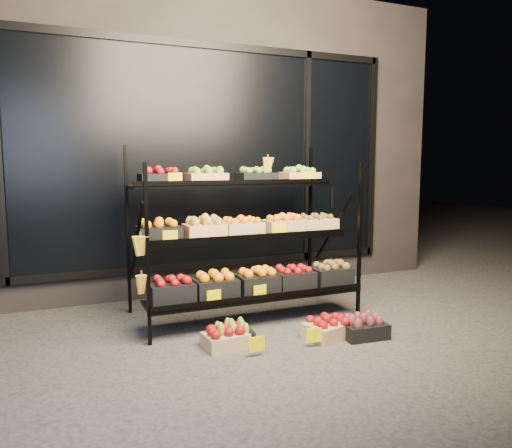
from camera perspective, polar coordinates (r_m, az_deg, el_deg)
name	(u,v)px	position (r m, az deg, el deg)	size (l,w,h in m)	color
ground	(272,335)	(4.46, 1.79, -12.54)	(24.00, 24.00, 0.00)	#514F4C
building	(188,143)	(6.64, -7.82, 9.20)	(6.00, 2.08, 3.50)	#2D2826
display_rack	(245,236)	(4.80, -1.31, -1.43)	(2.18, 1.02, 1.66)	black
tag_floor_a	(257,349)	(3.98, 0.07, -14.13)	(0.13, 0.01, 0.12)	#ECDC00
tag_floor_b	(314,340)	(4.19, 6.64, -13.03)	(0.13, 0.01, 0.12)	#ECDC00
floor_crate_left	(225,337)	(4.16, -3.51, -12.79)	(0.36, 0.28, 0.18)	tan
floor_crate_midleft	(231,334)	(4.23, -2.85, -12.46)	(0.36, 0.27, 0.18)	black
floor_crate_midright	(328,327)	(4.40, 8.25, -11.61)	(0.45, 0.38, 0.20)	tan
floor_crate_right	(363,327)	(4.47, 12.18, -11.44)	(0.40, 0.31, 0.19)	black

